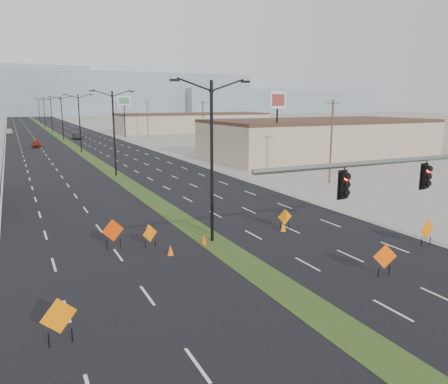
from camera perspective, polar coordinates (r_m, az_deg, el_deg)
name	(u,v)px	position (r m, az deg, el deg)	size (l,w,h in m)	color
ground	(337,326)	(18.64, 14.56, -16.63)	(600.00, 600.00, 0.00)	gray
road_surface	(62,139)	(113.17, -20.41, 6.54)	(25.00, 400.00, 0.02)	black
median_strip	(62,139)	(113.17, -20.41, 6.54)	(2.00, 400.00, 0.04)	#304719
building_se_near	(319,139)	(73.08, 12.26, 6.73)	(36.00, 18.00, 5.50)	tan
building_se_far	(192,123)	(131.88, -4.14, 8.95)	(44.00, 16.00, 5.00)	tan
mesa_center	(91,94)	(316.47, -17.04, 12.14)	(220.00, 50.00, 28.00)	gray
mesa_east	(274,102)	(357.56, 6.50, 11.66)	(160.00, 50.00, 18.00)	gray
streetlight_0	(212,157)	(26.86, -1.61, 4.61)	(5.15, 0.24, 10.02)	black
streetlight_1	(114,131)	(53.53, -14.18, 7.79)	(5.15, 0.24, 10.02)	black
streetlight_2	(80,121)	(81.11, -18.34, 8.77)	(5.15, 0.24, 10.02)	black
streetlight_3	(62,117)	(108.90, -20.40, 9.23)	(5.15, 0.24, 10.02)	black
streetlight_4	(51,114)	(136.78, -21.62, 9.50)	(5.15, 0.24, 10.02)	black
streetlight_5	(44,112)	(164.69, -22.43, 9.67)	(5.15, 0.24, 10.02)	black
streetlight_6	(39,110)	(192.64, -23.00, 9.79)	(5.15, 0.24, 10.02)	black
utility_pole_0	(331,140)	(48.65, 13.83, 6.57)	(1.60, 0.20, 9.00)	#4C3823
utility_pole_1	(203,125)	(78.75, -2.75, 8.72)	(1.60, 0.20, 9.00)	#4C3823
utility_pole_2	(148,119)	(111.75, -9.94, 9.44)	(1.60, 0.20, 9.00)	#4C3823
utility_pole_3	(117,115)	(145.68, -13.84, 9.76)	(1.60, 0.20, 9.00)	#4C3823
car_left	(37,144)	(93.36, -23.29, 5.81)	(1.64, 4.08, 1.39)	maroon
car_mid	(77,136)	(110.08, -18.68, 6.92)	(1.56, 4.47, 1.47)	black
car_far	(9,131)	(135.81, -26.31, 7.10)	(1.97, 4.84, 1.41)	silver
construction_sign_0	(59,318)	(17.45, -20.76, -15.08)	(1.32, 0.48, 1.84)	orange
construction_sign_1	(150,234)	(27.03, -9.65, -5.48)	(0.99, 0.46, 1.41)	orange
construction_sign_2	(113,231)	(27.20, -14.30, -5.00)	(1.37, 0.27, 1.84)	#E53804
construction_sign_3	(285,218)	(30.70, 7.96, -3.32)	(1.08, 0.08, 1.44)	orange
construction_sign_4	(385,258)	(23.80, 20.28, -8.04)	(1.22, 0.42, 1.68)	#FC5805
construction_sign_5	(427,230)	(29.62, 24.99, -4.51)	(1.29, 0.25, 1.74)	#E06604
cone_0	(170,250)	(25.66, -7.01, -7.55)	(0.37, 0.37, 0.62)	orange
cone_1	(204,240)	(27.35, -2.62, -6.27)	(0.36, 0.36, 0.61)	#FF4805
cone_2	(283,227)	(30.29, 7.76, -4.51)	(0.40, 0.40, 0.67)	orange
cone_3	(148,229)	(30.02, -9.89, -4.73)	(0.40, 0.40, 0.67)	orange
pole_sign_east_near	(277,106)	(58.80, 6.99, 11.15)	(3.22, 1.41, 10.08)	black
pole_sign_east_far	(124,104)	(112.91, -12.93, 11.19)	(3.32, 0.53, 10.14)	black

